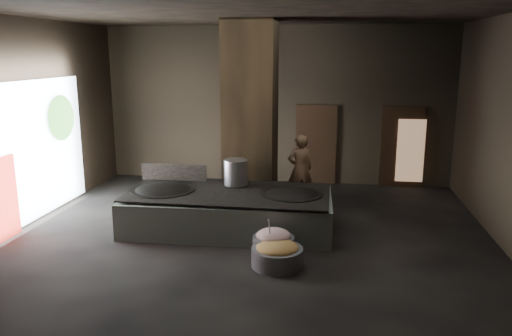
% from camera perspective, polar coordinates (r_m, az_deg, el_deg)
% --- Properties ---
extents(floor, '(10.00, 9.00, 0.10)m').
position_cam_1_polar(floor, '(10.69, -0.68, -7.69)').
color(floor, black).
rests_on(floor, ground).
extents(ceiling, '(10.00, 9.00, 0.10)m').
position_cam_1_polar(ceiling, '(10.04, -0.75, 17.70)').
color(ceiling, black).
rests_on(ceiling, back_wall).
extents(back_wall, '(10.00, 0.10, 4.50)m').
position_cam_1_polar(back_wall, '(14.58, 2.26, 7.18)').
color(back_wall, black).
rests_on(back_wall, ground).
extents(front_wall, '(10.00, 0.10, 4.50)m').
position_cam_1_polar(front_wall, '(5.76, -8.21, -2.01)').
color(front_wall, black).
rests_on(front_wall, ground).
extents(left_wall, '(0.10, 9.00, 4.50)m').
position_cam_1_polar(left_wall, '(12.02, -25.28, 4.70)').
color(left_wall, black).
rests_on(left_wall, ground).
extents(pillar, '(1.20, 1.20, 4.50)m').
position_cam_1_polar(pillar, '(12.02, -0.63, 5.94)').
color(pillar, black).
rests_on(pillar, ground).
extents(hearth_platform, '(4.45, 2.25, 0.76)m').
position_cam_1_polar(hearth_platform, '(10.83, -3.12, -5.02)').
color(hearth_platform, '#B0C2AF').
rests_on(hearth_platform, ground).
extents(platform_cap, '(4.28, 2.05, 0.03)m').
position_cam_1_polar(platform_cap, '(10.71, -3.15, -2.80)').
color(platform_cap, black).
rests_on(platform_cap, hearth_platform).
extents(wok_left, '(1.38, 1.38, 0.38)m').
position_cam_1_polar(wok_left, '(11.06, -10.57, -2.84)').
color(wok_left, black).
rests_on(wok_left, hearth_platform).
extents(wok_left_rim, '(1.41, 1.41, 0.05)m').
position_cam_1_polar(wok_left_rim, '(11.04, -10.59, -2.49)').
color(wok_left_rim, black).
rests_on(wok_left_rim, hearth_platform).
extents(wok_right, '(1.28, 1.28, 0.36)m').
position_cam_1_polar(wok_right, '(10.59, 4.10, -3.37)').
color(wok_right, black).
rests_on(wok_right, hearth_platform).
extents(wok_right_rim, '(1.31, 1.31, 0.05)m').
position_cam_1_polar(wok_right_rim, '(10.57, 4.10, -3.01)').
color(wok_right_rim, black).
rests_on(wok_right_rim, hearth_platform).
extents(stock_pot, '(0.53, 0.53, 0.57)m').
position_cam_1_polar(stock_pot, '(11.14, -2.33, -0.50)').
color(stock_pot, '#B7BAC0').
rests_on(stock_pot, hearth_platform).
extents(splash_guard, '(1.52, 0.11, 0.38)m').
position_cam_1_polar(splash_guard, '(11.72, -9.35, -0.48)').
color(splash_guard, black).
rests_on(splash_guard, hearth_platform).
extents(cook, '(0.74, 0.60, 1.76)m').
position_cam_1_polar(cook, '(12.57, 5.05, -0.14)').
color(cook, '#98704D').
rests_on(cook, ground).
extents(veg_basin, '(1.20, 1.20, 0.34)m').
position_cam_1_polar(veg_basin, '(9.06, 2.43, -10.12)').
color(veg_basin, slate).
rests_on(veg_basin, ground).
extents(veg_fill, '(0.76, 0.76, 0.23)m').
position_cam_1_polar(veg_fill, '(8.99, 2.44, -9.07)').
color(veg_fill, '#A6AA52').
rests_on(veg_fill, veg_basin).
extents(ladle, '(0.05, 0.37, 0.66)m').
position_cam_1_polar(ladle, '(9.08, 1.61, -7.50)').
color(ladle, '#B7BAC0').
rests_on(ladle, veg_basin).
extents(meat_basin, '(1.02, 1.02, 0.42)m').
position_cam_1_polar(meat_basin, '(9.35, 2.00, -9.09)').
color(meat_basin, slate).
rests_on(meat_basin, ground).
extents(meat_fill, '(0.64, 0.64, 0.24)m').
position_cam_1_polar(meat_fill, '(9.26, 2.01, -7.73)').
color(meat_fill, '#C57676').
rests_on(meat_fill, meat_basin).
extents(doorway_near, '(1.18, 0.08, 2.38)m').
position_cam_1_polar(doorway_near, '(14.56, 6.88, 2.51)').
color(doorway_near, black).
rests_on(doorway_near, ground).
extents(doorway_near_glow, '(0.82, 0.04, 1.93)m').
position_cam_1_polar(doorway_near_glow, '(14.80, 7.60, 2.46)').
color(doorway_near_glow, '#8C6647').
rests_on(doorway_near_glow, ground).
extents(doorway_far, '(1.18, 0.08, 2.38)m').
position_cam_1_polar(doorway_far, '(14.68, 16.28, 2.17)').
color(doorway_far, black).
rests_on(doorway_far, ground).
extents(doorway_far_glow, '(0.75, 0.04, 1.78)m').
position_cam_1_polar(doorway_far_glow, '(14.66, 17.24, 1.89)').
color(doorway_far_glow, '#8C6647').
rests_on(doorway_far_glow, ground).
extents(left_opening, '(0.04, 4.20, 3.10)m').
position_cam_1_polar(left_opening, '(12.22, -24.09, 1.84)').
color(left_opening, white).
rests_on(left_opening, ground).
extents(pavilion_sliver, '(0.05, 0.90, 1.70)m').
position_cam_1_polar(pavilion_sliver, '(11.30, -26.95, -3.20)').
color(pavilion_sliver, maroon).
rests_on(pavilion_sliver, ground).
extents(tree_silhouette, '(0.28, 1.10, 1.10)m').
position_cam_1_polar(tree_silhouette, '(13.01, -21.37, 5.37)').
color(tree_silhouette, '#194714').
rests_on(tree_silhouette, left_opening).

